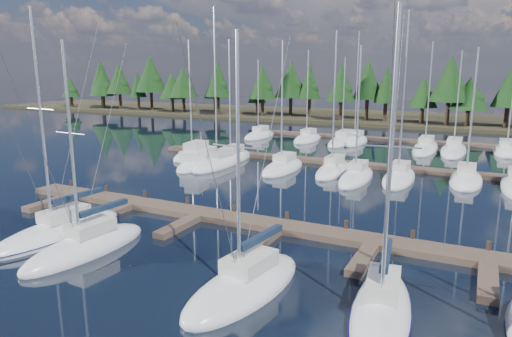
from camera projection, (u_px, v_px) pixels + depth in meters
The scene contains 11 objects.
ground at pixel (335, 188), 40.06m from camera, with size 260.00×260.00×0.00m, color black.
far_shore at pixel (421, 120), 92.54m from camera, with size 220.00×30.00×0.60m, color #332E1C.
main_dock at pixel (277, 229), 28.95m from camera, with size 44.00×6.13×0.90m.
back_docks at pixel (381, 151), 57.17m from camera, with size 50.00×21.80×0.40m.
front_sailboat_1 at pixel (60, 232), 28.28m from camera, with size 3.43×9.71×14.38m.
front_sailboat_2 at pixel (87, 247), 25.83m from camera, with size 3.09×8.38×12.43m.
front_sailboat_3 at pixel (245, 286), 21.20m from camera, with size 4.03×8.52×12.52m.
front_sailboat_4 at pixel (381, 311), 18.95m from camera, with size 3.55×8.78×13.24m.
back_sailboat_rows at pixel (374, 157), 53.09m from camera, with size 41.82×32.24×17.14m.
motor_yacht_left at pixel (198, 161), 49.21m from camera, with size 4.21×9.09×4.37m.
tree_line at pixel (414, 86), 82.75m from camera, with size 185.80×12.04×13.21m.
Camera 1 is at (11.01, -7.86, 10.08)m, focal length 32.00 mm.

